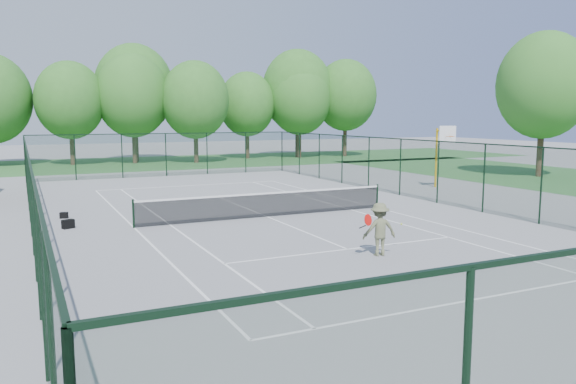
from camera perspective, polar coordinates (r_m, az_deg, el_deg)
name	(u,v)px	position (r m, az deg, el deg)	size (l,w,h in m)	color
ground	(268,217)	(23.55, -2.09, -2.55)	(140.00, 140.00, 0.00)	gray
grass_far	(135,163)	(52.27, -15.27, 2.84)	(80.00, 16.00, 0.01)	#387436
grass_side	(575,180)	(41.92, 27.10, 1.12)	(14.00, 40.00, 0.01)	#387436
court_lines	(268,217)	(23.55, -2.09, -2.54)	(11.05, 23.85, 0.01)	white
tennis_net	(267,203)	(23.46, -2.10, -1.16)	(11.08, 0.08, 1.10)	black
fence_enclosure	(267,180)	(23.33, -2.11, 1.23)	(18.05, 36.05, 3.02)	#163620
tree_line_far	(133,96)	(52.13, -15.50, 9.40)	(39.40, 6.40, 9.70)	#493225
basketball_goal	(442,144)	(33.97, 15.41, 4.69)	(1.20, 1.43, 3.65)	gold
tree_side	(544,85)	(42.96, 24.56, 9.82)	(6.30, 6.30, 9.98)	#493225
sports_bag_a	(68,224)	(22.68, -21.44, -3.05)	(0.42, 0.25, 0.34)	black
sports_bag_b	(64,215)	(25.00, -21.81, -2.21)	(0.32, 0.20, 0.25)	black
tennis_player	(379,229)	(17.18, 9.27, -3.75)	(2.01, 0.83, 1.61)	#646948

